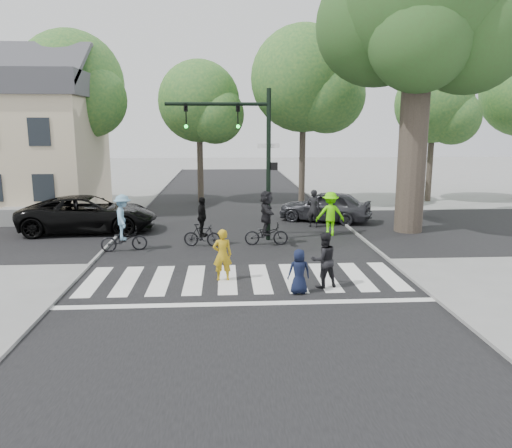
{
  "coord_description": "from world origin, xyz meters",
  "views": [
    {
      "loc": [
        -0.55,
        -13.56,
        4.57
      ],
      "look_at": [
        0.5,
        3.0,
        1.3
      ],
      "focal_mm": 35.0,
      "sensor_mm": 36.0,
      "label": 1
    }
  ],
  "objects_px": {
    "traffic_signal": "(247,143)",
    "pedestrian_woman": "(222,255)",
    "cyclist_left": "(123,227)",
    "cyclist_right": "(266,221)",
    "pedestrian_child": "(299,272)",
    "pedestrian_adult": "(324,260)",
    "car_grey": "(325,206)",
    "car_suv": "(89,214)",
    "eucalyptus": "(420,14)",
    "cyclist_mid": "(202,226)"
  },
  "relations": [
    {
      "from": "traffic_signal",
      "to": "pedestrian_woman",
      "type": "distance_m",
      "value": 6.23
    },
    {
      "from": "cyclist_left",
      "to": "cyclist_right",
      "type": "distance_m",
      "value": 5.38
    },
    {
      "from": "pedestrian_child",
      "to": "pedestrian_adult",
      "type": "xyz_separation_m",
      "value": [
        0.79,
        0.53,
        0.18
      ]
    },
    {
      "from": "cyclist_right",
      "to": "car_grey",
      "type": "distance_m",
      "value": 5.73
    },
    {
      "from": "traffic_signal",
      "to": "car_suv",
      "type": "bearing_deg",
      "value": 163.41
    },
    {
      "from": "cyclist_left",
      "to": "car_suv",
      "type": "distance_m",
      "value": 4.15
    },
    {
      "from": "eucalyptus",
      "to": "cyclist_left",
      "type": "height_order",
      "value": "eucalyptus"
    },
    {
      "from": "pedestrian_child",
      "to": "pedestrian_adult",
      "type": "distance_m",
      "value": 0.96
    },
    {
      "from": "cyclist_left",
      "to": "pedestrian_child",
      "type": "bearing_deg",
      "value": -41.87
    },
    {
      "from": "traffic_signal",
      "to": "car_grey",
      "type": "xyz_separation_m",
      "value": [
        3.95,
        3.84,
        -3.15
      ]
    },
    {
      "from": "pedestrian_woman",
      "to": "pedestrian_child",
      "type": "relative_size",
      "value": 1.24
    },
    {
      "from": "pedestrian_adult",
      "to": "pedestrian_child",
      "type": "bearing_deg",
      "value": 18.62
    },
    {
      "from": "car_suv",
      "to": "cyclist_mid",
      "type": "bearing_deg",
      "value": -123.49
    },
    {
      "from": "pedestrian_woman",
      "to": "cyclist_left",
      "type": "height_order",
      "value": "cyclist_left"
    },
    {
      "from": "traffic_signal",
      "to": "pedestrian_child",
      "type": "height_order",
      "value": "traffic_signal"
    },
    {
      "from": "pedestrian_woman",
      "to": "pedestrian_child",
      "type": "xyz_separation_m",
      "value": [
        2.11,
        -1.36,
        -0.15
      ]
    },
    {
      "from": "eucalyptus",
      "to": "cyclist_left",
      "type": "bearing_deg",
      "value": -165.91
    },
    {
      "from": "cyclist_mid",
      "to": "car_grey",
      "type": "distance_m",
      "value": 7.48
    },
    {
      "from": "traffic_signal",
      "to": "cyclist_right",
      "type": "distance_m",
      "value": 3.15
    },
    {
      "from": "eucalyptus",
      "to": "cyclist_right",
      "type": "bearing_deg",
      "value": -160.12
    },
    {
      "from": "pedestrian_woman",
      "to": "car_grey",
      "type": "xyz_separation_m",
      "value": [
        4.94,
        9.14,
        -0.04
      ]
    },
    {
      "from": "eucalyptus",
      "to": "pedestrian_child",
      "type": "height_order",
      "value": "eucalyptus"
    },
    {
      "from": "pedestrian_child",
      "to": "cyclist_right",
      "type": "relative_size",
      "value": 0.59
    },
    {
      "from": "traffic_signal",
      "to": "eucalyptus",
      "type": "xyz_separation_m",
      "value": [
        7.18,
        1.47,
        5.18
      ]
    },
    {
      "from": "cyclist_left",
      "to": "cyclist_right",
      "type": "xyz_separation_m",
      "value": [
        5.34,
        0.62,
        0.03
      ]
    },
    {
      "from": "traffic_signal",
      "to": "car_grey",
      "type": "height_order",
      "value": "traffic_signal"
    },
    {
      "from": "pedestrian_child",
      "to": "car_grey",
      "type": "xyz_separation_m",
      "value": [
        2.83,
        10.5,
        0.12
      ]
    },
    {
      "from": "pedestrian_child",
      "to": "traffic_signal",
      "type": "bearing_deg",
      "value": -85.65
    },
    {
      "from": "eucalyptus",
      "to": "car_suv",
      "type": "relative_size",
      "value": 2.25
    },
    {
      "from": "traffic_signal",
      "to": "cyclist_mid",
      "type": "distance_m",
      "value": 3.71
    },
    {
      "from": "traffic_signal",
      "to": "pedestrian_child",
      "type": "distance_m",
      "value": 7.5
    },
    {
      "from": "pedestrian_woman",
      "to": "car_suv",
      "type": "distance_m",
      "value": 9.37
    },
    {
      "from": "pedestrian_woman",
      "to": "cyclist_right",
      "type": "height_order",
      "value": "cyclist_right"
    },
    {
      "from": "cyclist_mid",
      "to": "traffic_signal",
      "type": "bearing_deg",
      "value": 28.65
    },
    {
      "from": "pedestrian_child",
      "to": "car_grey",
      "type": "height_order",
      "value": "car_grey"
    },
    {
      "from": "pedestrian_woman",
      "to": "eucalyptus",
      "type": "bearing_deg",
      "value": -146.31
    },
    {
      "from": "eucalyptus",
      "to": "pedestrian_child",
      "type": "relative_size",
      "value": 10.26
    },
    {
      "from": "eucalyptus",
      "to": "pedestrian_adult",
      "type": "height_order",
      "value": "eucalyptus"
    },
    {
      "from": "cyclist_right",
      "to": "car_grey",
      "type": "bearing_deg",
      "value": 55.44
    },
    {
      "from": "pedestrian_woman",
      "to": "cyclist_mid",
      "type": "height_order",
      "value": "cyclist_mid"
    },
    {
      "from": "pedestrian_adult",
      "to": "cyclist_left",
      "type": "relative_size",
      "value": 0.76
    },
    {
      "from": "eucalyptus",
      "to": "cyclist_right",
      "type": "distance_m",
      "value": 10.66
    },
    {
      "from": "pedestrian_adult",
      "to": "car_grey",
      "type": "height_order",
      "value": "pedestrian_adult"
    },
    {
      "from": "cyclist_right",
      "to": "car_suv",
      "type": "distance_m",
      "value": 8.06
    },
    {
      "from": "pedestrian_woman",
      "to": "cyclist_left",
      "type": "relative_size",
      "value": 0.74
    },
    {
      "from": "eucalyptus",
      "to": "car_suv",
      "type": "height_order",
      "value": "eucalyptus"
    },
    {
      "from": "pedestrian_woman",
      "to": "pedestrian_child",
      "type": "bearing_deg",
      "value": 141.25
    },
    {
      "from": "traffic_signal",
      "to": "car_suv",
      "type": "distance_m",
      "value": 7.76
    },
    {
      "from": "pedestrian_child",
      "to": "car_grey",
      "type": "bearing_deg",
      "value": -110.23
    },
    {
      "from": "cyclist_right",
      "to": "car_grey",
      "type": "xyz_separation_m",
      "value": [
        3.25,
        4.72,
        -0.2
      ]
    }
  ]
}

